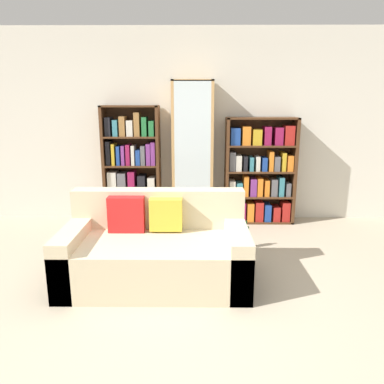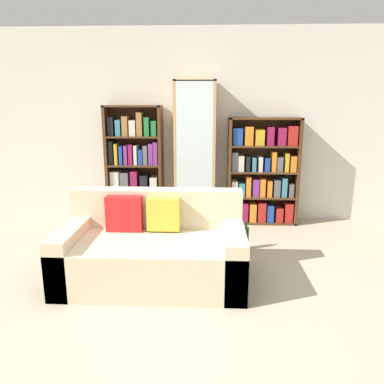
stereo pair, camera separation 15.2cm
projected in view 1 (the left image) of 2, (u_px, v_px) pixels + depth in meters
name	position (u px, v px, depth m)	size (l,w,h in m)	color
ground_plane	(180.00, 318.00, 3.05)	(16.00, 16.00, 0.00)	tan
wall_back	(187.00, 127.00, 5.36)	(7.04, 0.06, 2.70)	silver
couch	(156.00, 251.00, 3.65)	(1.76, 0.94, 0.84)	beige
bookshelf_left	(132.00, 168.00, 5.31)	(0.79, 0.32, 1.65)	#4C2D19
display_cabinet	(193.00, 154.00, 5.23)	(0.57, 0.36, 1.99)	tan
bookshelf_right	(260.00, 174.00, 5.31)	(0.98, 0.32, 1.49)	#4C2D19
wine_bottle	(246.00, 237.00, 4.45)	(0.08, 0.08, 0.34)	#143819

